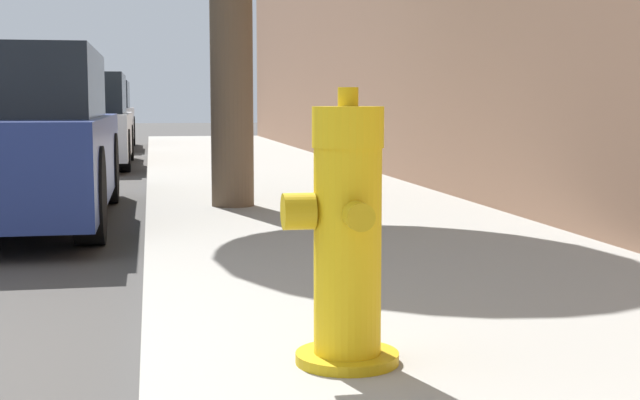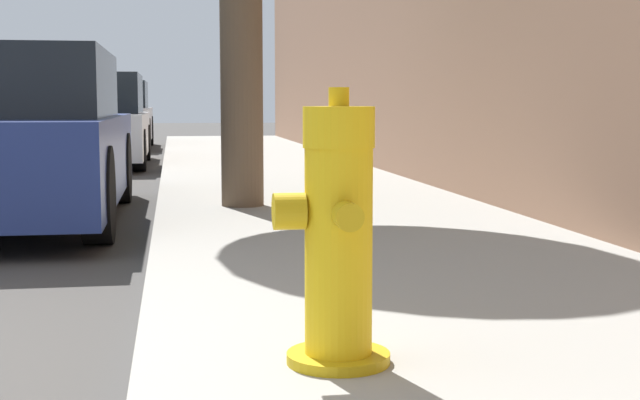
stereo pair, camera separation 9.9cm
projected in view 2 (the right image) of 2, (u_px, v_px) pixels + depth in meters
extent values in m
cube|color=#99968E|center=(531.00, 363.00, 3.14)|extent=(2.76, 40.00, 0.12)
cylinder|color=#C39C11|center=(338.00, 357.00, 2.93)|extent=(0.34, 0.34, 0.03)
cylinder|color=yellow|center=(339.00, 251.00, 2.89)|extent=(0.22, 0.22, 0.67)
cylinder|color=yellow|center=(339.00, 127.00, 2.84)|extent=(0.23, 0.23, 0.13)
cylinder|color=#C39C11|center=(339.00, 97.00, 2.83)|extent=(0.07, 0.07, 0.06)
cylinder|color=#C39C11|center=(348.00, 216.00, 2.72)|extent=(0.09, 0.08, 0.09)
cylinder|color=#C39C11|center=(330.00, 205.00, 3.02)|extent=(0.09, 0.08, 0.09)
cylinder|color=#C39C11|center=(289.00, 211.00, 2.85)|extent=(0.10, 0.12, 0.12)
cube|color=navy|center=(12.00, 158.00, 7.24)|extent=(1.71, 4.17, 0.67)
cube|color=black|center=(6.00, 84.00, 7.01)|extent=(1.58, 2.29, 0.53)
cylinder|color=black|center=(120.00, 168.00, 8.65)|extent=(0.20, 0.68, 0.68)
cylinder|color=black|center=(98.00, 195.00, 6.12)|extent=(0.20, 0.68, 0.68)
cube|color=silver|center=(86.00, 134.00, 13.63)|extent=(1.84, 3.99, 0.64)
cube|color=black|center=(83.00, 94.00, 13.41)|extent=(1.69, 2.19, 0.59)
cylinder|color=black|center=(41.00, 143.00, 14.73)|extent=(0.20, 0.60, 0.60)
cylinder|color=black|center=(144.00, 143.00, 15.00)|extent=(0.20, 0.60, 0.60)
cylinder|color=black|center=(15.00, 151.00, 12.30)|extent=(0.20, 0.60, 0.60)
cylinder|color=black|center=(139.00, 150.00, 12.57)|extent=(0.20, 0.60, 0.60)
cube|color=#B7B7BC|center=(107.00, 124.00, 18.81)|extent=(1.82, 3.90, 0.68)
cube|color=black|center=(106.00, 95.00, 18.59)|extent=(1.67, 2.15, 0.55)
cylinder|color=black|center=(73.00, 131.00, 19.88)|extent=(0.20, 0.67, 0.67)
cylinder|color=black|center=(149.00, 131.00, 20.15)|extent=(0.20, 0.67, 0.67)
cylinder|color=black|center=(60.00, 135.00, 17.51)|extent=(0.20, 0.67, 0.67)
cylinder|color=black|center=(146.00, 135.00, 17.78)|extent=(0.20, 0.67, 0.67)
cylinder|color=brown|center=(241.00, 36.00, 7.24)|extent=(0.35, 0.35, 2.79)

